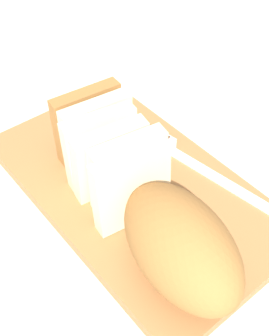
{
  "coord_description": "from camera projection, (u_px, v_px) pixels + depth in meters",
  "views": [
    {
      "loc": [
        -0.33,
        0.27,
        0.49
      ],
      "look_at": [
        0.0,
        0.0,
        0.05
      ],
      "focal_mm": 47.46,
      "sensor_mm": 36.0,
      "label": 1
    }
  ],
  "objects": [
    {
      "name": "bread_loaf",
      "position": [
        147.0,
        202.0,
        0.54
      ],
      "size": [
        0.36,
        0.16,
        0.11
      ],
      "rotation": [
        0.0,
        0.0,
        -0.15
      ],
      "color": "#996633",
      "rests_on": "cutting_board"
    },
    {
      "name": "crumb_near_loaf",
      "position": [
        106.0,
        185.0,
        0.63
      ],
      "size": [
        0.01,
        0.01,
        0.01
      ],
      "primitive_type": "sphere",
      "color": "tan",
      "rests_on": "cutting_board"
    },
    {
      "name": "ground_plane",
      "position": [
        135.0,
        191.0,
        0.65
      ],
      "size": [
        3.0,
        3.0,
        0.0
      ],
      "primitive_type": "plane",
      "color": "beige"
    },
    {
      "name": "bread_knife",
      "position": [
        168.0,
        145.0,
        0.67
      ],
      "size": [
        0.31,
        0.07,
        0.02
      ],
      "rotation": [
        0.0,
        0.0,
        3.3
      ],
      "color": "silver",
      "rests_on": "cutting_board"
    },
    {
      "name": "cutting_board",
      "position": [
        135.0,
        187.0,
        0.64
      ],
      "size": [
        0.44,
        0.25,
        0.02
      ],
      "primitive_type": "cube",
      "rotation": [
        0.0,
        0.0,
        0.01
      ],
      "color": "#9E6B3D",
      "rests_on": "ground_plane"
    },
    {
      "name": "crumb_stray_left",
      "position": [
        151.0,
        226.0,
        0.58
      ],
      "size": [
        0.01,
        0.01,
        0.01
      ],
      "primitive_type": "sphere",
      "color": "tan",
      "rests_on": "cutting_board"
    },
    {
      "name": "crumb_stray_right",
      "position": [
        167.0,
        160.0,
        0.66
      ],
      "size": [
        0.01,
        0.01,
        0.01
      ],
      "primitive_type": "sphere",
      "color": "tan",
      "rests_on": "cutting_board"
    },
    {
      "name": "crumb_near_knife",
      "position": [
        178.0,
        211.0,
        0.59
      ],
      "size": [
        0.0,
        0.0,
        0.0
      ],
      "primitive_type": "sphere",
      "color": "tan",
      "rests_on": "cutting_board"
    }
  ]
}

